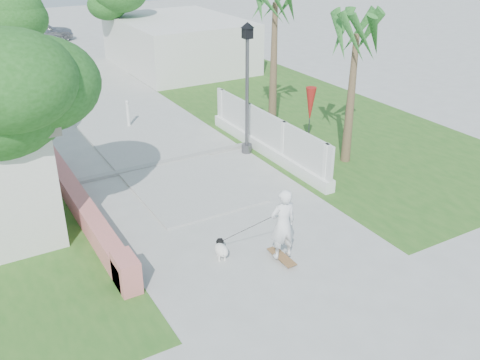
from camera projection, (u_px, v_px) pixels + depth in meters
ground at (260, 250)px, 13.11m from camera, size 90.00×90.00×0.00m
path_strip at (62, 72)px, 28.67m from camera, size 3.20×36.00×0.06m
curb at (164, 163)px, 17.76m from camera, size 6.50×0.25×0.10m
grass_right at (300, 113)px, 22.50m from camera, size 8.00×20.00×0.01m
pink_wall at (85, 211)px, 14.25m from camera, size 0.45×8.20×0.80m
lattice_fence at (267, 140)px, 18.31m from camera, size 0.35×7.00×1.50m
building_right at (179, 43)px, 29.27m from camera, size 6.00×8.00×2.60m
street_lamp at (247, 84)px, 17.65m from camera, size 0.44×0.44×4.44m
bollard at (128, 113)px, 20.73m from camera, size 0.14×0.14×1.09m
patio_umbrella at (310, 105)px, 18.05m from camera, size 0.36×0.36×2.30m
tree_left_near at (18, 96)px, 11.74m from camera, size 3.60×3.60×5.28m
tree_path_left at (1, 13)px, 22.55m from camera, size 3.40×3.40×5.23m
tree_path_right at (114, 0)px, 28.60m from camera, size 3.00×3.00×4.79m
palm_far at (275, 12)px, 18.30m from camera, size 1.80×1.80×5.30m
palm_near at (356, 42)px, 16.32m from camera, size 1.80×1.80×4.70m
skateboarder at (258, 228)px, 12.42m from camera, size 1.54×1.49×1.87m
dog at (221, 249)px, 12.74m from camera, size 0.42×0.61×0.44m
parked_car at (40, 32)px, 35.45m from camera, size 4.39×2.43×1.41m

